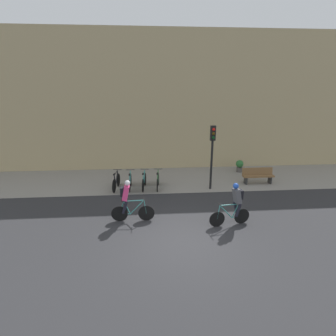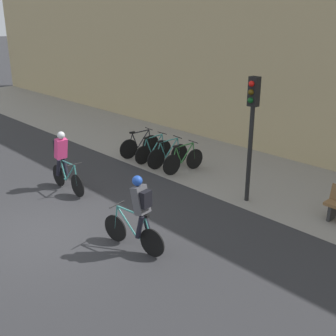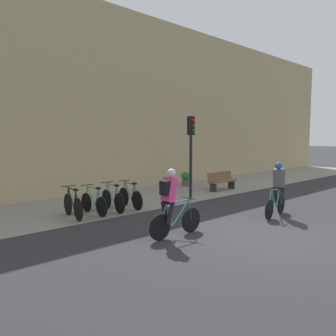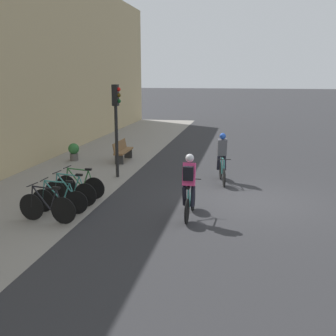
{
  "view_description": "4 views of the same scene",
  "coord_description": "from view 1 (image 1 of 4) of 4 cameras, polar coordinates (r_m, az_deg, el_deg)",
  "views": [
    {
      "loc": [
        -1.13,
        -8.05,
        5.26
      ],
      "look_at": [
        -0.2,
        4.06,
        1.52
      ],
      "focal_mm": 28.0,
      "sensor_mm": 36.0,
      "label": 1
    },
    {
      "loc": [
        8.52,
        -3.95,
        4.86
      ],
      "look_at": [
        1.1,
        3.0,
        1.17
      ],
      "focal_mm": 45.0,
      "sensor_mm": 36.0,
      "label": 2
    },
    {
      "loc": [
        -7.57,
        -4.25,
        2.53
      ],
      "look_at": [
        -1.37,
        2.52,
        1.7
      ],
      "focal_mm": 35.0,
      "sensor_mm": 36.0,
      "label": 3
    },
    {
      "loc": [
        -12.59,
        0.32,
        3.8
      ],
      "look_at": [
        -0.41,
        2.58,
        1.01
      ],
      "focal_mm": 45.0,
      "sensor_mm": 36.0,
      "label": 4
    }
  ],
  "objects": [
    {
      "name": "cyclist_grey",
      "position": [
        10.66,
        14.36,
        -7.35
      ],
      "size": [
        1.7,
        0.54,
        1.76
      ],
      "color": "black",
      "rests_on": "ground"
    },
    {
      "name": "kerb_strip",
      "position": [
        15.74,
        -0.04,
        -2.4
      ],
      "size": [
        44.0,
        4.5,
        0.01
      ],
      "primitive_type": "cube",
      "color": "gray",
      "rests_on": "ground"
    },
    {
      "name": "bench",
      "position": [
        15.78,
        18.98,
        -1.52
      ],
      "size": [
        1.78,
        0.44,
        0.89
      ],
      "color": "brown",
      "rests_on": "ground"
    },
    {
      "name": "parked_bike_2",
      "position": [
        14.23,
        -5.23,
        -2.9
      ],
      "size": [
        0.46,
        1.68,
        0.98
      ],
      "color": "black",
      "rests_on": "ground"
    },
    {
      "name": "ground",
      "position": [
        9.68,
        3.12,
        -15.83
      ],
      "size": [
        200.0,
        200.0,
        0.0
      ],
      "primitive_type": "plane",
      "color": "#2B2B2D"
    },
    {
      "name": "parked_bike_3",
      "position": [
        14.23,
        -2.22,
        -2.85
      ],
      "size": [
        0.46,
        1.65,
        0.98
      ],
      "color": "black",
      "rests_on": "ground"
    },
    {
      "name": "building_facade",
      "position": [
        17.41,
        -0.7,
        14.11
      ],
      "size": [
        44.0,
        0.6,
        8.71
      ],
      "primitive_type": "cube",
      "color": "tan",
      "rests_on": "ground"
    },
    {
      "name": "traffic_light_pole",
      "position": [
        13.75,
        9.64,
        4.76
      ],
      "size": [
        0.26,
        0.3,
        3.42
      ],
      "color": "black",
      "rests_on": "ground"
    },
    {
      "name": "parked_bike_1",
      "position": [
        14.27,
        -8.22,
        -3.02
      ],
      "size": [
        0.46,
        1.65,
        0.96
      ],
      "color": "black",
      "rests_on": "ground"
    },
    {
      "name": "potted_plant",
      "position": [
        17.58,
        15.31,
        0.56
      ],
      "size": [
        0.48,
        0.48,
        0.78
      ],
      "color": "#56514C",
      "rests_on": "ground"
    },
    {
      "name": "parked_bike_0",
      "position": [
        14.33,
        -11.2,
        -2.99
      ],
      "size": [
        0.46,
        1.67,
        0.99
      ],
      "color": "black",
      "rests_on": "ground"
    },
    {
      "name": "cyclist_pink",
      "position": [
        10.71,
        -8.73,
        -6.86
      ],
      "size": [
        1.76,
        0.46,
        1.77
      ],
      "color": "black",
      "rests_on": "ground"
    }
  ]
}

